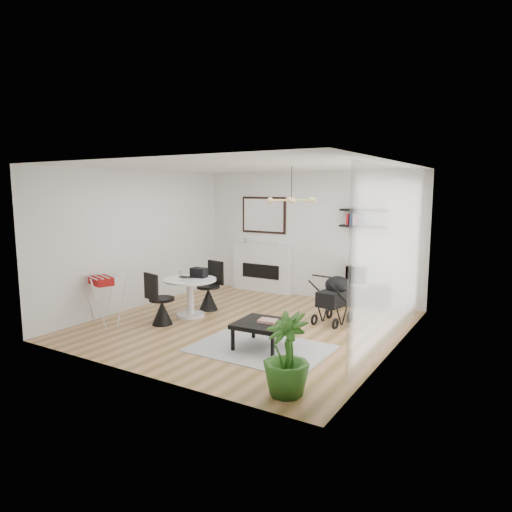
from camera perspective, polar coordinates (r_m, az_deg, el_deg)
The scene contains 25 objects.
floor at distance 7.98m, azimuth -1.26°, elevation -8.61°, with size 5.00×5.00×0.00m, color olive.
ceiling at distance 7.64m, azimuth -1.33°, elevation 11.14°, with size 5.00×5.00×0.00m, color white.
wall_back at distance 9.88m, azimuth 6.54°, elevation 2.62°, with size 5.00×5.00×0.00m, color white.
wall_left at distance 9.28m, azimuth -14.43°, elevation 2.04°, with size 5.00×5.00×0.00m, color white.
wall_right at distance 6.70m, azimuth 17.03°, elevation -0.40°, with size 5.00×5.00×0.00m, color white.
sheer_curtain at distance 6.92m, azimuth 16.64°, elevation -0.12°, with size 0.04×3.60×2.60m, color white.
fireplace at distance 10.41m, azimuth 0.79°, elevation -0.73°, with size 1.50×0.17×2.16m.
shelf_lower at distance 9.29m, azimuth 13.19°, elevation 3.64°, with size 0.90×0.25×0.04m, color black.
shelf_upper at distance 9.27m, azimuth 13.26°, elevation 5.61°, with size 0.90×0.25×0.04m, color black.
pendant_lamp at distance 7.55m, azimuth 4.44°, elevation 6.98°, with size 0.90×0.90×0.10m, color tan, non-canonical shape.
tv_console at distance 9.42m, azimuth 12.75°, elevation -4.80°, with size 1.17×0.41×0.44m, color black.
crt_tv at distance 9.33m, azimuth 12.78°, elevation -2.18°, with size 0.50×0.44×0.44m.
dining_table at distance 8.48m, azimuth -8.23°, elevation -4.43°, with size 0.96×0.96×0.70m.
laptop at distance 8.48m, azimuth -8.86°, elevation -2.70°, with size 0.31×0.20×0.02m, color black.
black_bag at distance 8.54m, azimuth -7.15°, elevation -2.07°, with size 0.30×0.18×0.18m, color black.
newspaper at distance 8.23m, azimuth -8.15°, elevation -3.08°, with size 0.30×0.25×0.01m, color silver.
drinking_glass at distance 8.70m, azimuth -9.37°, elevation -2.21°, with size 0.05×0.05×0.09m, color white.
chair_far at distance 8.93m, azimuth -5.88°, elevation -4.83°, with size 0.46×0.48×0.94m.
chair_near at distance 8.10m, azimuth -11.79°, elevation -6.40°, with size 0.47×0.48×0.92m.
drying_rack at distance 8.42m, azimuth -18.38°, elevation -4.98°, with size 0.72×0.69×0.85m.
stroller at distance 8.13m, azimuth 9.74°, elevation -5.54°, with size 0.55×0.78×0.92m.
rug at distance 6.85m, azimuth 0.56°, elevation -11.47°, with size 1.95×1.41×0.01m, color #999999.
coffee_table at distance 6.78m, azimuth 0.81°, elevation -8.59°, with size 0.79×0.79×0.38m.
magazines at distance 6.76m, azimuth 1.47°, elevation -8.09°, with size 0.26×0.20×0.04m, color #BD422F.
potted_plant at distance 5.27m, azimuth 3.81°, elevation -12.20°, with size 0.53×0.53×0.95m, color #2D631C.
Camera 1 is at (4.11, -6.43, 2.33)m, focal length 32.00 mm.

